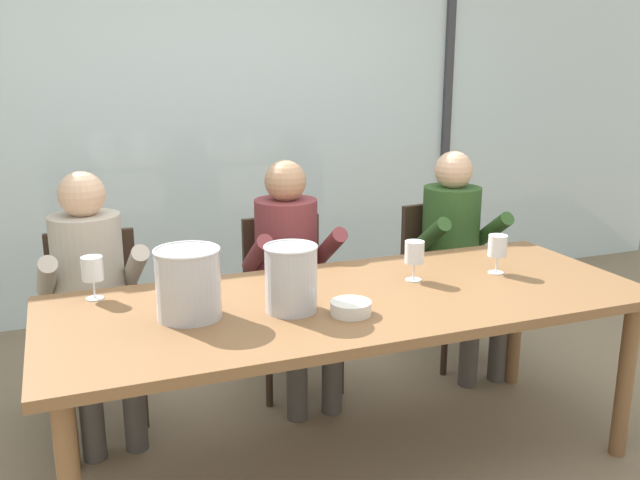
% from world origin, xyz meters
% --- Properties ---
extents(ground, '(14.00, 14.00, 0.00)m').
position_xyz_m(ground, '(0.00, 1.00, 0.00)').
color(ground, '#847056').
extents(window_glass_panel, '(7.63, 0.03, 2.60)m').
position_xyz_m(window_glass_panel, '(0.00, 2.15, 1.30)').
color(window_glass_panel, silver).
rests_on(window_glass_panel, ground).
extents(window_mullion_right, '(0.06, 0.06, 2.60)m').
position_xyz_m(window_mullion_right, '(1.72, 2.13, 1.30)').
color(window_mullion_right, '#38383D').
rests_on(window_mullion_right, ground).
extents(hillside_vineyard, '(13.63, 2.40, 2.20)m').
position_xyz_m(hillside_vineyard, '(0.00, 5.38, 1.10)').
color(hillside_vineyard, '#477A38').
rests_on(hillside_vineyard, ground).
extents(dining_table, '(2.43, 0.95, 0.75)m').
position_xyz_m(dining_table, '(0.00, 0.00, 0.68)').
color(dining_table, brown).
rests_on(dining_table, ground).
extents(chair_near_curtain, '(0.47, 0.47, 0.87)m').
position_xyz_m(chair_near_curtain, '(-0.95, 0.90, 0.51)').
color(chair_near_curtain, '#332319').
rests_on(chair_near_curtain, ground).
extents(chair_left_of_center, '(0.45, 0.45, 0.87)m').
position_xyz_m(chair_left_of_center, '(0.02, 0.87, 0.51)').
color(chair_left_of_center, '#332319').
rests_on(chair_left_of_center, ground).
extents(chair_center, '(0.49, 0.49, 0.87)m').
position_xyz_m(chair_center, '(0.97, 0.89, 0.51)').
color(chair_center, '#332319').
rests_on(chair_center, ground).
extents(person_beige_jumper, '(0.49, 0.63, 1.19)m').
position_xyz_m(person_beige_jumper, '(-0.96, 0.75, 0.68)').
color(person_beige_jumper, '#B7AD9E').
rests_on(person_beige_jumper, ground).
extents(person_maroon_top, '(0.46, 0.61, 1.19)m').
position_xyz_m(person_maroon_top, '(-0.00, 0.75, 0.68)').
color(person_maroon_top, brown).
rests_on(person_maroon_top, ground).
extents(person_olive_shirt, '(0.47, 0.62, 1.19)m').
position_xyz_m(person_olive_shirt, '(0.97, 0.75, 0.68)').
color(person_olive_shirt, '#2D5123').
rests_on(person_olive_shirt, ground).
extents(ice_bucket_primary, '(0.24, 0.24, 0.26)m').
position_xyz_m(ice_bucket_primary, '(-0.65, 0.01, 0.88)').
color(ice_bucket_primary, '#B7B7BC').
rests_on(ice_bucket_primary, dining_table).
extents(ice_bucket_secondary, '(0.21, 0.21, 0.26)m').
position_xyz_m(ice_bucket_secondary, '(-0.28, -0.06, 0.88)').
color(ice_bucket_secondary, '#B7B7BC').
rests_on(ice_bucket_secondary, dining_table).
extents(tasting_bowl, '(0.15, 0.15, 0.05)m').
position_xyz_m(tasting_bowl, '(-0.08, -0.18, 0.77)').
color(tasting_bowl, silver).
rests_on(tasting_bowl, dining_table).
extents(wine_glass_by_left_taster, '(0.08, 0.08, 0.17)m').
position_xyz_m(wine_glass_by_left_taster, '(-0.97, 0.35, 0.87)').
color(wine_glass_by_left_taster, silver).
rests_on(wine_glass_by_left_taster, dining_table).
extents(wine_glass_near_bucket, '(0.08, 0.08, 0.17)m').
position_xyz_m(wine_glass_near_bucket, '(0.34, 0.10, 0.86)').
color(wine_glass_near_bucket, silver).
rests_on(wine_glass_near_bucket, dining_table).
extents(wine_glass_center_pour, '(0.08, 0.08, 0.17)m').
position_xyz_m(wine_glass_center_pour, '(0.73, 0.05, 0.86)').
color(wine_glass_center_pour, silver).
rests_on(wine_glass_center_pour, dining_table).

